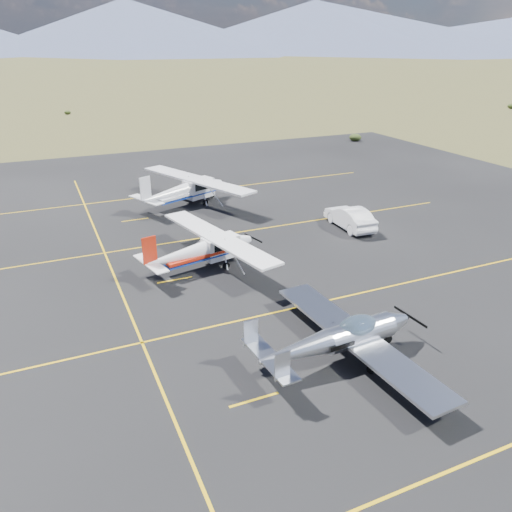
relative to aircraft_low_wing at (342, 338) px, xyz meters
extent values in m
plane|color=#383D1C|center=(-1.34, 2.60, -1.06)|extent=(1600.00, 1600.00, 0.00)
cube|color=black|center=(-1.34, 9.60, -1.06)|extent=(72.00, 72.00, 0.02)
cube|color=silver|center=(0.75, 0.05, -0.22)|extent=(2.26, 10.21, 0.14)
ellipsoid|color=#99BFD8|center=(0.75, 0.05, 0.32)|extent=(1.91, 1.17, 0.92)
cube|color=silver|center=(-3.40, -0.21, 0.10)|extent=(1.00, 3.42, 0.07)
cube|color=silver|center=(-3.49, -1.46, 0.60)|extent=(0.62, 0.11, 1.13)
cube|color=silver|center=(-3.65, 1.01, 0.60)|extent=(0.62, 0.11, 1.13)
cylinder|color=black|center=(2.55, 0.16, -0.86)|extent=(0.39, 0.13, 0.38)
cylinder|color=black|center=(0.61, -1.31, -0.82)|extent=(0.46, 0.15, 0.45)
cylinder|color=black|center=(0.44, 1.38, -0.82)|extent=(0.46, 0.15, 0.45)
cube|color=white|center=(-1.15, 11.32, -0.04)|extent=(2.30, 1.54, 1.29)
cube|color=white|center=(-1.34, 11.27, 0.63)|extent=(3.75, 10.60, 0.13)
cube|color=black|center=(-1.15, 11.32, 0.22)|extent=(1.74, 1.45, 0.53)
cube|color=red|center=(-2.37, 11.04, -0.14)|extent=(4.91, 2.14, 0.17)
cube|color=red|center=(-5.54, 10.33, 0.87)|extent=(0.81, 0.24, 1.53)
cube|color=white|center=(-5.54, 10.33, 0.10)|extent=(1.37, 3.15, 0.06)
cylinder|color=black|center=(0.06, 11.59, -0.88)|extent=(0.36, 0.17, 0.34)
cylinder|color=black|center=(-1.21, 10.27, -0.84)|extent=(0.44, 0.21, 0.42)
cylinder|color=black|center=(-1.65, 12.23, -0.84)|extent=(0.44, 0.21, 0.42)
cube|color=white|center=(1.43, 23.51, 0.09)|extent=(2.69, 2.08, 1.47)
cube|color=white|center=(1.22, 23.43, 0.85)|extent=(6.17, 11.69, 0.15)
cube|color=black|center=(1.43, 23.51, 0.40)|extent=(2.10, 1.87, 0.60)
cube|color=white|center=(0.12, 22.97, -0.02)|extent=(5.51, 3.27, 0.20)
cube|color=white|center=(-3.29, 21.54, 1.13)|extent=(0.88, 0.43, 1.74)
cube|color=white|center=(-3.29, 21.54, 0.26)|extent=(2.10, 3.53, 0.07)
cylinder|color=black|center=(2.73, 24.06, -0.85)|extent=(0.40, 0.25, 0.39)
cylinder|color=black|center=(1.56, 22.33, -0.81)|extent=(0.50, 0.32, 0.48)
cylinder|color=black|center=(0.68, 24.44, -0.81)|extent=(0.50, 0.32, 0.48)
imported|color=white|center=(9.25, 13.28, -0.28)|extent=(1.83, 4.74, 1.54)
camera|label=1|loc=(-10.28, -14.49, 11.24)|focal=35.00mm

